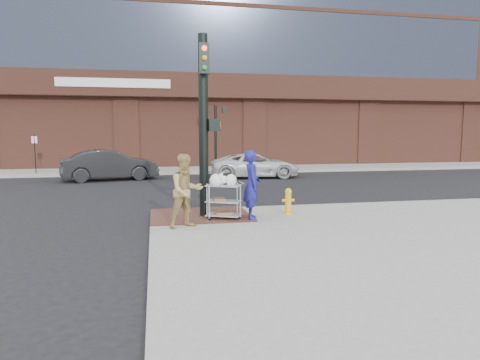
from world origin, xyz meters
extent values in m
plane|color=black|center=(0.00, 0.00, 0.00)|extent=(220.00, 220.00, 0.00)
cube|color=gray|center=(12.50, 32.00, 0.07)|extent=(65.00, 36.00, 0.15)
cube|color=#512826|center=(-0.60, 0.90, 0.16)|extent=(2.80, 2.40, 0.01)
cube|color=brown|center=(5.00, 31.00, 14.15)|extent=(42.00, 26.00, 28.00)
cylinder|color=black|center=(2.00, 16.00, 2.15)|extent=(0.16, 0.16, 4.00)
cube|color=black|center=(2.00, 16.00, 4.05)|extent=(1.20, 0.06, 0.06)
cube|color=black|center=(1.45, 16.00, 3.85)|extent=(0.22, 0.22, 0.35)
cube|color=black|center=(2.55, 16.00, 3.85)|extent=(0.22, 0.22, 0.35)
cylinder|color=black|center=(-8.50, 15.00, 1.25)|extent=(0.05, 0.05, 2.20)
cylinder|color=black|center=(-0.50, 0.80, 2.65)|extent=(0.26, 0.26, 5.00)
cube|color=black|center=(-0.20, 0.80, 2.70)|extent=(0.32, 0.28, 0.34)
cube|color=#FF260C|center=(-0.04, 0.80, 2.70)|extent=(0.02, 0.18, 0.22)
cube|color=black|center=(-0.50, 0.52, 4.45)|extent=(0.28, 0.18, 0.80)
imported|color=navy|center=(0.73, 0.13, 1.09)|extent=(0.53, 0.73, 1.88)
imported|color=#A98C4F|center=(-1.10, -0.55, 1.06)|extent=(1.08, 0.96, 1.83)
imported|color=black|center=(-4.14, 11.85, 0.80)|extent=(5.08, 2.72, 1.59)
imported|color=silver|center=(3.55, 11.61, 0.67)|extent=(4.97, 2.56, 1.34)
cube|color=#96969B|center=(-0.03, 0.28, 1.07)|extent=(1.04, 0.83, 0.03)
cube|color=#96969B|center=(-0.03, 0.28, 0.63)|extent=(1.04, 0.83, 0.03)
cube|color=#96969B|center=(-0.03, 0.28, 0.26)|extent=(1.04, 0.83, 0.03)
cube|color=black|center=(0.07, 0.33, 1.23)|extent=(0.22, 0.14, 0.32)
cube|color=brown|center=(-0.15, 0.28, 0.69)|extent=(0.30, 0.34, 0.08)
cube|color=brown|center=(-0.03, 0.28, 0.31)|extent=(0.46, 0.36, 0.07)
cylinder|color=yellow|center=(1.91, 0.58, 0.19)|extent=(0.25, 0.25, 0.07)
cylinder|color=yellow|center=(1.91, 0.58, 0.51)|extent=(0.18, 0.18, 0.55)
sphere|color=yellow|center=(1.91, 0.58, 0.81)|extent=(0.20, 0.20, 0.20)
cylinder|color=yellow|center=(1.91, 0.58, 0.55)|extent=(0.36, 0.08, 0.08)
cube|color=red|center=(-5.58, 14.89, 0.61)|extent=(0.46, 0.44, 0.93)
cube|color=#1B4CB1|center=(-4.09, 15.16, 0.71)|extent=(0.54, 0.50, 1.12)
camera|label=1|loc=(-1.85, -11.08, 2.53)|focal=32.00mm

